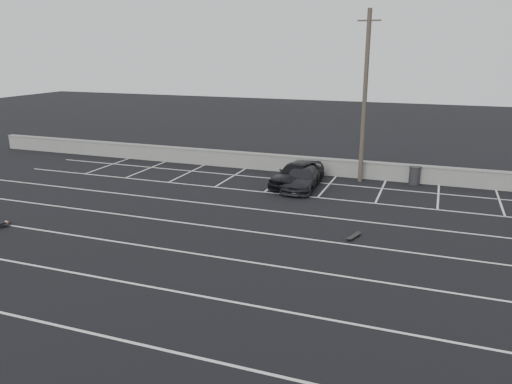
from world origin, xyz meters
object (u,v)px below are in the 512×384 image
at_px(trash_bin, 415,175).
at_px(car_left, 297,174).
at_px(utility_pole, 365,98).
at_px(car_right, 302,178).
at_px(skateboard, 354,236).

bearing_deg(trash_bin, car_left, -156.19).
bearing_deg(utility_pole, car_right, -135.92).
distance_m(utility_pole, trash_bin, 5.36).
relative_size(car_right, trash_bin, 3.98).
bearing_deg(car_right, utility_pole, 41.06).
height_order(trash_bin, skateboard, trash_bin).
bearing_deg(utility_pole, skateboard, -82.62).
relative_size(car_right, utility_pole, 0.43).
height_order(car_right, trash_bin, car_right).
xyz_separation_m(car_right, trash_bin, (5.90, 3.15, -0.07)).
distance_m(car_right, utility_pole, 5.85).
xyz_separation_m(trash_bin, skateboard, (-1.84, -9.83, -0.46)).
distance_m(trash_bin, skateboard, 10.01).
bearing_deg(car_right, car_left, 131.88).
distance_m(car_left, skateboard, 8.36).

